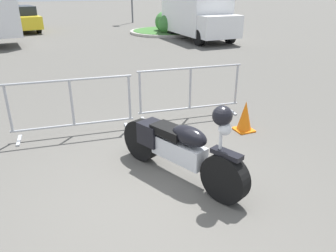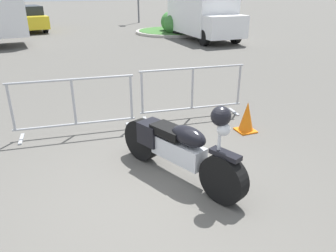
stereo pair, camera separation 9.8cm
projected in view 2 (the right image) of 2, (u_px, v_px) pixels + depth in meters
name	position (u px, v px, depth m)	size (l,w,h in m)	color
ground_plane	(155.00, 195.00, 4.37)	(120.00, 120.00, 0.00)	#54514C
motorcycle	(178.00, 147.00, 4.60)	(1.05, 2.15, 1.28)	black
crowd_barrier_near	(74.00, 106.00, 5.96)	(2.20, 0.63, 1.07)	#9EA0A5
crowd_barrier_far	(192.00, 92.00, 6.75)	(2.20, 0.63, 1.07)	#9EA0A5
delivery_van	(203.00, 14.00, 16.51)	(2.05, 5.02, 2.31)	white
parked_car_yellow	(27.00, 18.00, 19.75)	(2.47, 4.55, 1.46)	yellow
pedestrian	(171.00, 12.00, 22.21)	(0.42, 0.42, 1.69)	#262838
planter_island	(172.00, 27.00, 18.84)	(4.14, 4.14, 1.22)	#ADA89E
traffic_cone	(247.00, 117.00, 6.18)	(0.34, 0.34, 0.59)	orange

